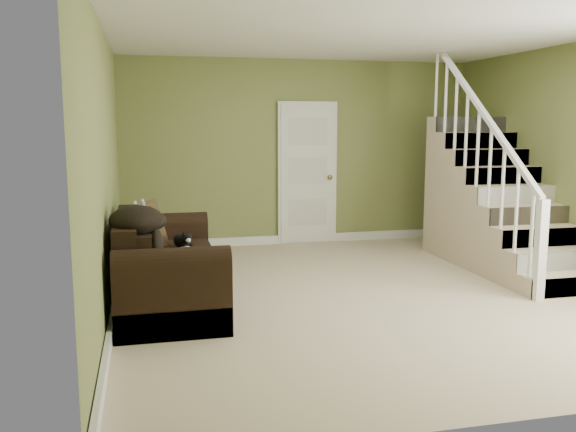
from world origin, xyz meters
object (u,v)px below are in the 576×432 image
cat (182,241)px  banana (172,260)px  side_table (144,245)px  sofa (163,270)px

cat → banana: 0.67m
side_table → banana: size_ratio=4.37×
banana → sofa: bearing=85.0°
sofa → banana: size_ratio=11.37×
sofa → banana: sofa is taller
sofa → side_table: sofa is taller
sofa → cat: sofa is taller
side_table → banana: side_table is taller
side_table → banana: bearing=-81.7°
cat → banana: (-0.14, -0.66, -0.05)m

